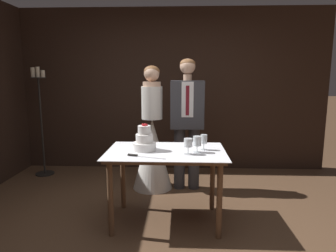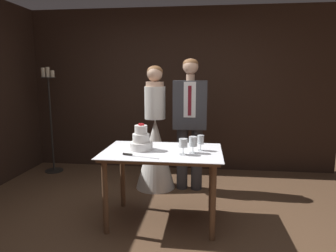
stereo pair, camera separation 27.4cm
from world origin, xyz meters
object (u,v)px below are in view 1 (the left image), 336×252
at_px(wine_glass_near, 197,141).
at_px(groom, 187,117).
at_px(wine_glass_middle, 188,143).
at_px(bride, 152,144).
at_px(wine_glass_far, 204,139).
at_px(cake_table, 166,160).
at_px(tiered_cake, 144,141).
at_px(cake_knife, 139,156).
at_px(candle_stand, 41,121).

bearing_deg(wine_glass_near, groom, 94.57).
height_order(wine_glass_middle, bride, bride).
relative_size(wine_glass_far, groom, 0.09).
bearing_deg(cake_table, tiered_cake, 177.56).
bearing_deg(bride, cake_knife, -90.59).
height_order(wine_glass_middle, candle_stand, candle_stand).
relative_size(cake_table, wine_glass_far, 7.53).
xyz_separation_m(tiered_cake, wine_glass_far, (0.62, 0.05, 0.01)).
xyz_separation_m(wine_glass_near, wine_glass_far, (0.08, 0.11, -0.00)).
xyz_separation_m(cake_table, candle_stand, (-1.99, 1.46, 0.18)).
height_order(wine_glass_near, wine_glass_far, wine_glass_near).
height_order(tiered_cake, wine_glass_middle, tiered_cake).
bearing_deg(cake_knife, wine_glass_far, 40.91).
distance_m(cake_table, cake_knife, 0.36).
distance_m(cake_table, candle_stand, 2.48).
distance_m(wine_glass_middle, bride, 1.22).
xyz_separation_m(wine_glass_near, wine_glass_middle, (-0.09, -0.07, -0.01)).
relative_size(wine_glass_near, candle_stand, 0.10).
bearing_deg(groom, wine_glass_middle, -90.56).
distance_m(groom, candle_stand, 2.28).
distance_m(wine_glass_middle, wine_glass_far, 0.25).
relative_size(wine_glass_middle, groom, 0.09).
xyz_separation_m(tiered_cake, wine_glass_near, (0.54, -0.06, 0.02)).
relative_size(cake_knife, groom, 0.21).
xyz_separation_m(wine_glass_far, groom, (-0.16, 0.91, 0.10)).
xyz_separation_m(tiered_cake, wine_glass_middle, (0.45, -0.14, 0.01)).
bearing_deg(cake_table, wine_glass_near, -9.22).
bearing_deg(wine_glass_far, cake_table, -171.76).
bearing_deg(bride, wine_glass_middle, -67.27).
distance_m(cake_table, wine_glass_far, 0.45).
bearing_deg(wine_glass_near, wine_glass_middle, -141.16).
distance_m(tiered_cake, cake_knife, 0.26).
height_order(wine_glass_middle, wine_glass_far, wine_glass_far).
distance_m(cake_table, bride, 1.00).
distance_m(cake_table, wine_glass_middle, 0.33).
height_order(cake_table, cake_knife, cake_knife).
xyz_separation_m(wine_glass_middle, groom, (0.01, 1.09, 0.10)).
xyz_separation_m(wine_glass_far, bride, (-0.63, 0.91, -0.27)).
bearing_deg(wine_glass_near, bride, 118.36).
relative_size(cake_knife, candle_stand, 0.23).
relative_size(wine_glass_far, candle_stand, 0.10).
height_order(wine_glass_far, groom, groom).
height_order(wine_glass_near, candle_stand, candle_stand).
distance_m(cake_table, wine_glass_near, 0.38).
xyz_separation_m(wine_glass_near, candle_stand, (-2.31, 1.51, -0.03)).
bearing_deg(wine_glass_far, wine_glass_middle, -132.55).
distance_m(cake_knife, groom, 1.31).
bearing_deg(tiered_cake, wine_glass_near, -6.43).
height_order(tiered_cake, bride, bride).
bearing_deg(cake_knife, bride, 105.51).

